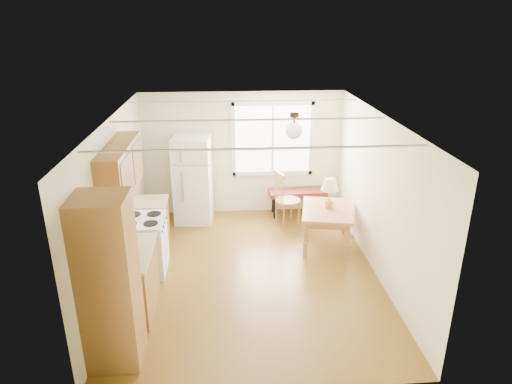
{
  "coord_description": "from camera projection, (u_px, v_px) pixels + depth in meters",
  "views": [
    {
      "loc": [
        -0.36,
        -6.37,
        3.87
      ],
      "look_at": [
        0.13,
        0.61,
        1.15
      ],
      "focal_mm": 32.0,
      "sensor_mm": 36.0,
      "label": 1
    }
  ],
  "objects": [
    {
      "name": "table_lamp",
      "position": [
        330.0,
        187.0,
        7.9
      ],
      "size": [
        0.31,
        0.31,
        0.54
      ],
      "rotation": [
        0.0,
        0.0,
        -0.07
      ],
      "color": "#C0863D",
      "rests_on": "dining_table"
    },
    {
      "name": "room_shell",
      "position": [
        250.0,
        201.0,
        6.89
      ],
      "size": [
        4.6,
        5.6,
        2.62
      ],
      "color": "#543511",
      "rests_on": "ground"
    },
    {
      "name": "window_unit",
      "position": [
        273.0,
        139.0,
        9.12
      ],
      "size": [
        1.64,
        0.05,
        1.51
      ],
      "color": "white",
      "rests_on": "room_shell"
    },
    {
      "name": "pendant_light",
      "position": [
        294.0,
        130.0,
        6.95
      ],
      "size": [
        0.26,
        0.26,
        0.4
      ],
      "color": "black",
      "rests_on": "room_shell"
    },
    {
      "name": "dining_table",
      "position": [
        327.0,
        214.0,
        8.02
      ],
      "size": [
        1.04,
        1.26,
        0.7
      ],
      "rotation": [
        0.0,
        0.0,
        -0.19
      ],
      "color": "#A4693F",
      "rests_on": "ground"
    },
    {
      "name": "kettle",
      "position": [
        122.0,
        247.0,
        6.05
      ],
      "size": [
        0.12,
        0.12,
        0.23
      ],
      "color": "red",
      "rests_on": "kitchen_run"
    },
    {
      "name": "coffee_maker",
      "position": [
        120.0,
        254.0,
        5.8
      ],
      "size": [
        0.21,
        0.25,
        0.35
      ],
      "rotation": [
        0.0,
        0.0,
        0.2
      ],
      "color": "black",
      "rests_on": "kitchen_run"
    },
    {
      "name": "bench",
      "position": [
        298.0,
        193.0,
        9.31
      ],
      "size": [
        1.19,
        0.5,
        0.54
      ],
      "rotation": [
        0.0,
        0.0,
        0.06
      ],
      "color": "#5B1915",
      "rests_on": "ground"
    },
    {
      "name": "kitchen_run",
      "position": [
        130.0,
        248.0,
        6.34
      ],
      "size": [
        0.65,
        3.4,
        2.2
      ],
      "color": "brown",
      "rests_on": "ground"
    },
    {
      "name": "refrigerator",
      "position": [
        193.0,
        179.0,
        8.94
      ],
      "size": [
        0.77,
        0.77,
        1.72
      ],
      "rotation": [
        0.0,
        0.0,
        -0.09
      ],
      "color": "white",
      "rests_on": "ground"
    },
    {
      "name": "chair",
      "position": [
        283.0,
        195.0,
        8.78
      ],
      "size": [
        0.53,
        0.53,
        1.1
      ],
      "rotation": [
        0.0,
        0.0,
        0.34
      ],
      "color": "#A4693F",
      "rests_on": "ground"
    }
  ]
}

